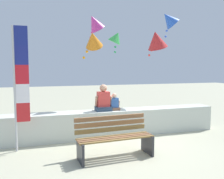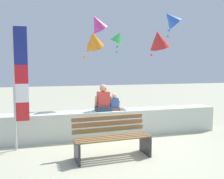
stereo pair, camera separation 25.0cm
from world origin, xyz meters
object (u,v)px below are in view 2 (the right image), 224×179
at_px(kite_green, 118,37).
at_px(flag_banner, 18,80).
at_px(park_bench, 112,138).
at_px(person_child, 114,104).
at_px(person_adult, 103,100).
at_px(kite_orange, 94,40).
at_px(kite_blue, 171,19).
at_px(kite_magenta, 97,23).
at_px(kite_red, 159,40).

bearing_deg(kite_green, flag_banner, -142.98).
relative_size(park_bench, person_child, 3.51).
relative_size(park_bench, person_adult, 2.29).
height_order(park_bench, kite_green, kite_green).
xyz_separation_m(person_adult, flag_banner, (-2.18, -0.57, 0.63)).
height_order(kite_orange, kite_blue, kite_blue).
bearing_deg(park_bench, kite_blue, 41.40).
distance_m(person_adult, kite_blue, 3.69).
bearing_deg(kite_magenta, person_adult, -98.63).
bearing_deg(flag_banner, person_child, 12.83).
distance_m(park_bench, kite_red, 4.57).
xyz_separation_m(person_adult, kite_green, (0.98, 1.81, 2.01)).
bearing_deg(park_bench, flag_banner, 153.43).
bearing_deg(kite_green, kite_blue, -32.59).
distance_m(park_bench, person_child, 1.73).
relative_size(kite_orange, kite_magenta, 0.79).
relative_size(person_adult, kite_magenta, 0.65).
xyz_separation_m(kite_green, kite_magenta, (-0.55, 1.01, 0.67)).
distance_m(flag_banner, kite_red, 5.04).
bearing_deg(kite_red, park_bench, -131.20).
relative_size(person_child, kite_red, 0.44).
bearing_deg(person_adult, kite_red, 29.05).
bearing_deg(person_child, kite_blue, 20.39).
height_order(person_adult, person_child, person_adult).
relative_size(kite_red, kite_magenta, 0.96).
xyz_separation_m(person_adult, kite_magenta, (0.43, 2.82, 2.68)).
xyz_separation_m(kite_blue, kite_magenta, (-2.10, 2.00, 0.12)).
relative_size(park_bench, flag_banner, 0.59).
bearing_deg(kite_red, kite_blue, -66.53).
xyz_separation_m(park_bench, kite_red, (2.51, 2.86, 2.54)).
xyz_separation_m(kite_orange, kite_magenta, (0.57, 2.18, 0.91)).
distance_m(kite_red, kite_magenta, 2.55).
relative_size(person_adult, kite_orange, 0.82).
bearing_deg(kite_orange, flag_banner, -149.33).
distance_m(kite_orange, kite_magenta, 2.43).
relative_size(person_adult, flag_banner, 0.26).
height_order(flag_banner, kite_magenta, kite_magenta).
bearing_deg(flag_banner, kite_green, 37.02).
xyz_separation_m(park_bench, kite_magenta, (0.61, 4.39, 3.30)).
height_order(park_bench, kite_magenta, kite_magenta).
bearing_deg(kite_red, kite_orange, -165.21).
xyz_separation_m(park_bench, person_adult, (0.18, 1.57, 0.62)).
bearing_deg(flag_banner, kite_orange, 30.67).
distance_m(kite_green, kite_magenta, 1.33).
relative_size(kite_blue, kite_green, 1.08).
bearing_deg(person_adult, kite_green, 61.66).
distance_m(flag_banner, kite_magenta, 4.75).
height_order(flag_banner, kite_blue, kite_blue).
relative_size(kite_green, kite_magenta, 0.73).
xyz_separation_m(person_child, kite_blue, (2.20, 0.82, 2.66)).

